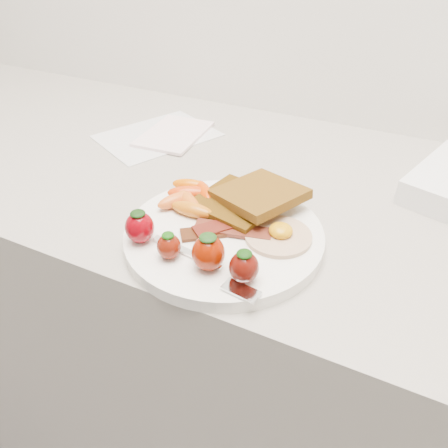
% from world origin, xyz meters
% --- Properties ---
extents(counter, '(2.00, 0.60, 0.90)m').
position_xyz_m(counter, '(0.00, 1.70, 0.45)').
color(counter, gray).
rests_on(counter, ground).
extents(plate, '(0.27, 0.27, 0.02)m').
position_xyz_m(plate, '(-0.03, 1.53, 0.91)').
color(plate, white).
rests_on(plate, counter).
extents(toast_lower, '(0.13, 0.13, 0.01)m').
position_xyz_m(toast_lower, '(-0.04, 1.59, 0.93)').
color(toast_lower, black).
rests_on(toast_lower, plate).
extents(toast_upper, '(0.14, 0.14, 0.03)m').
position_xyz_m(toast_upper, '(-0.01, 1.60, 0.94)').
color(toast_upper, '#452604').
rests_on(toast_upper, toast_lower).
extents(fried_egg, '(0.09, 0.09, 0.02)m').
position_xyz_m(fried_egg, '(0.04, 1.55, 0.92)').
color(fried_egg, beige).
rests_on(fried_egg, plate).
extents(bacon_strips, '(0.12, 0.11, 0.01)m').
position_xyz_m(bacon_strips, '(-0.02, 1.53, 0.92)').
color(bacon_strips, black).
rests_on(bacon_strips, plate).
extents(baby_carrots, '(0.10, 0.10, 0.02)m').
position_xyz_m(baby_carrots, '(-0.10, 1.57, 0.93)').
color(baby_carrots, red).
rests_on(baby_carrots, plate).
extents(strawberries, '(0.19, 0.05, 0.05)m').
position_xyz_m(strawberries, '(-0.04, 1.45, 0.94)').
color(strawberries, '#720008').
rests_on(strawberries, plate).
extents(fork, '(0.17, 0.06, 0.00)m').
position_xyz_m(fork, '(-0.01, 1.45, 0.92)').
color(fork, white).
rests_on(fork, plate).
extents(paper_sheet, '(0.24, 0.27, 0.00)m').
position_xyz_m(paper_sheet, '(-0.30, 1.78, 0.90)').
color(paper_sheet, silver).
rests_on(paper_sheet, counter).
extents(notepad, '(0.12, 0.17, 0.01)m').
position_xyz_m(notepad, '(-0.27, 1.79, 0.91)').
color(notepad, white).
rests_on(notepad, paper_sheet).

